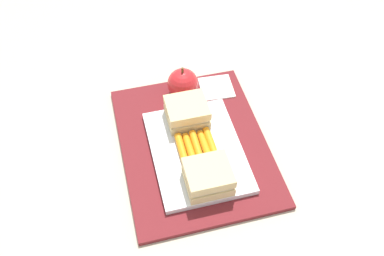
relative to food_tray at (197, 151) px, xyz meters
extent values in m
plane|color=#B7AD99|center=(0.03, 0.00, -0.02)|extent=(2.40, 2.40, 0.00)
cube|color=maroon|center=(0.03, 0.00, -0.01)|extent=(0.36, 0.28, 0.01)
cube|color=white|center=(0.00, 0.00, 0.00)|extent=(0.23, 0.17, 0.01)
cube|color=#DBC189|center=(-0.08, 0.00, 0.01)|extent=(0.07, 0.08, 0.02)
cube|color=beige|center=(-0.08, 0.00, 0.03)|extent=(0.07, 0.07, 0.01)
cube|color=#DBC189|center=(-0.08, 0.00, 0.04)|extent=(0.07, 0.08, 0.02)
cube|color=#DBC189|center=(0.08, 0.00, 0.01)|extent=(0.07, 0.08, 0.02)
cube|color=beige|center=(0.08, 0.00, 0.03)|extent=(0.07, 0.07, 0.01)
cube|color=#DBC189|center=(0.08, 0.00, 0.04)|extent=(0.07, 0.08, 0.02)
cylinder|color=orange|center=(0.00, -0.03, 0.01)|extent=(0.08, 0.01, 0.02)
cylinder|color=orange|center=(0.00, -0.02, 0.01)|extent=(0.08, 0.01, 0.02)
cylinder|color=orange|center=(0.00, 0.00, 0.01)|extent=(0.08, 0.01, 0.02)
cylinder|color=orange|center=(0.00, 0.01, 0.01)|extent=(0.08, 0.01, 0.02)
cylinder|color=orange|center=(0.00, 0.03, 0.01)|extent=(0.08, 0.01, 0.02)
sphere|color=red|center=(0.16, -0.01, 0.03)|extent=(0.07, 0.07, 0.07)
cylinder|color=brown|center=(0.16, -0.01, 0.06)|extent=(0.01, 0.01, 0.01)
cube|color=white|center=(0.16, -0.09, 0.00)|extent=(0.07, 0.07, 0.00)
camera|label=1|loc=(-0.46, 0.13, 0.65)|focal=39.49mm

